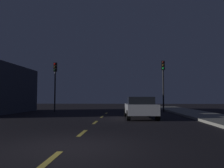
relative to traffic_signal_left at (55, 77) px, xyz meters
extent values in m
plane|color=black|center=(5.23, -8.56, -3.42)|extent=(80.00, 80.00, 0.00)
cube|color=#EACC4C|center=(5.23, -16.76, -3.42)|extent=(0.16, 1.60, 0.01)
cube|color=#EACC4C|center=(5.23, -12.96, -3.42)|extent=(0.16, 1.60, 0.01)
cube|color=#EACC4C|center=(5.23, -9.16, -3.42)|extent=(0.16, 1.60, 0.01)
cube|color=#EACC4C|center=(5.23, -5.36, -3.42)|extent=(0.16, 1.60, 0.01)
cube|color=#EACC4C|center=(5.23, -1.56, -3.42)|extent=(0.16, 1.60, 0.01)
cylinder|color=#2D2D30|center=(0.00, 0.02, -0.98)|extent=(0.14, 0.14, 4.88)
cube|color=black|center=(0.00, 0.02, 1.01)|extent=(0.32, 0.24, 0.90)
sphere|color=red|center=(0.00, -0.14, 1.31)|extent=(0.20, 0.20, 0.20)
sphere|color=#3F2D0C|center=(0.00, -0.14, 1.01)|extent=(0.20, 0.20, 0.20)
sphere|color=#0C3319|center=(0.00, -0.14, 0.71)|extent=(0.20, 0.20, 0.20)
cylinder|color=black|center=(10.59, 0.02, -0.94)|extent=(0.14, 0.14, 4.96)
cube|color=black|center=(10.59, 0.02, 1.09)|extent=(0.32, 0.24, 0.90)
sphere|color=#3F0C0C|center=(10.59, -0.14, 1.39)|extent=(0.20, 0.20, 0.20)
sphere|color=#3F2D0C|center=(10.59, -0.14, 1.09)|extent=(0.20, 0.20, 0.20)
sphere|color=#19D84C|center=(10.59, -0.14, 0.79)|extent=(0.20, 0.20, 0.20)
cube|color=silver|center=(7.90, -6.53, -2.78)|extent=(2.06, 4.33, 0.65)
cube|color=black|center=(7.91, -6.74, -2.22)|extent=(1.73, 1.98, 0.47)
cylinder|color=black|center=(6.95, -4.99, -3.10)|extent=(0.25, 0.65, 0.64)
cylinder|color=black|center=(8.70, -4.92, -3.10)|extent=(0.25, 0.65, 0.64)
cylinder|color=black|center=(7.10, -8.14, -3.10)|extent=(0.25, 0.65, 0.64)
cylinder|color=black|center=(8.84, -8.06, -3.10)|extent=(0.25, 0.65, 0.64)
camera|label=1|loc=(6.87, -21.65, -2.06)|focal=35.82mm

